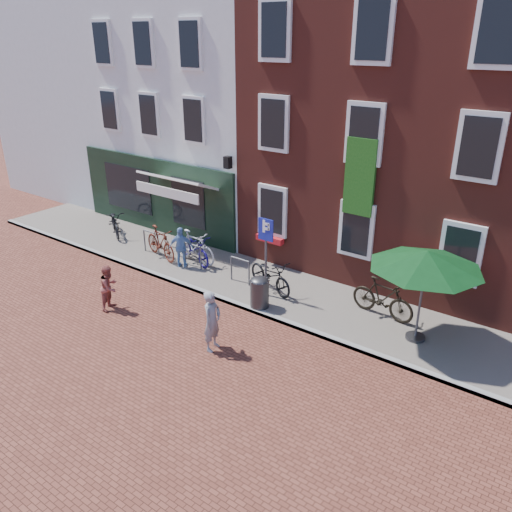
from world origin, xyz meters
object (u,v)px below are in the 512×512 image
Objects in this scene: bicycle_1 at (160,243)px; bicycle_4 at (270,275)px; litter_bin at (260,291)px; boy at (109,287)px; bicycle_5 at (383,298)px; bicycle_2 at (195,248)px; parking_sign at (266,244)px; parasol at (427,256)px; woman at (212,321)px; cafe_person at (181,247)px; bicycle_3 at (194,247)px; bicycle_0 at (115,222)px.

bicycle_4 is at bearing -71.52° from bicycle_1.
litter_bin is 0.53× the size of bicycle_1.
bicycle_5 is (6.56, 4.02, -0.01)m from boy.
bicycle_1 is at bearing 130.62° from bicycle_2.
parasol reaches higher than parking_sign.
woman is 0.84× the size of bicycle_4.
bicycle_3 is (0.09, 0.53, -0.14)m from cafe_person.
bicycle_3 reaches higher than litter_bin.
woman is at bearing -130.07° from bicycle_3.
bicycle_3 is at bearing 39.17° from woman.
bicycle_4 is at bearing 179.37° from parasol.
bicycle_0 is (-7.66, 0.69, -1.17)m from parking_sign.
bicycle_5 is at bearing -76.63° from boy.
parasol is at bearing -109.51° from bicycle_5.
bicycle_3 is at bearing -55.62° from bicycle_1.
cafe_person is 6.82m from bicycle_5.
woman reaches higher than bicycle_3.
bicycle_1 is (-4.84, 0.81, 0.05)m from litter_bin.
bicycle_3 is at bearing 161.35° from litter_bin.
parking_sign is 1.27× the size of bicycle_4.
bicycle_5 is (3.04, 1.56, 0.05)m from litter_bin.
bicycle_0 is (-12.15, 0.37, -1.81)m from parasol.
bicycle_0 and bicycle_4 have the same top height.
bicycle_0 is 1.03× the size of bicycle_5.
woman is 0.86× the size of bicycle_3.
boy is at bearing -145.13° from litter_bin.
bicycle_5 is (3.31, 0.89, -1.11)m from parking_sign.
bicycle_4 is at bearing 154.63° from cafe_person.
woman reaches higher than boy.
parasol is at bearing -58.73° from woman.
litter_bin is at bearing -68.30° from parking_sign.
bicycle_0 is at bearing 30.95° from boy.
boy is 3.52m from bicycle_1.
parking_sign is 4.70m from bicycle_1.
bicycle_2 is 1.03× the size of bicycle_3.
boy is at bearing 127.38° from bicycle_5.
boy is 4.73m from bicycle_4.
bicycle_0 reaches higher than litter_bin.
woman is at bearing -151.98° from bicycle_4.
bicycle_1 is 1.29m from bicycle_2.
parasol is 1.45× the size of bicycle_4.
bicycle_4 is at bearing 104.49° from bicycle_5.
boy is 7.70m from bicycle_5.
woman is 0.84× the size of bicycle_0.
parasol is 2.19m from bicycle_5.
bicycle_4 is at bearing -90.58° from bicycle_3.
boy is 3.68m from bicycle_3.
bicycle_3 is (-7.85, 0.23, -1.76)m from parasol.
parking_sign reaches higher than woman.
woman is 0.86× the size of bicycle_5.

